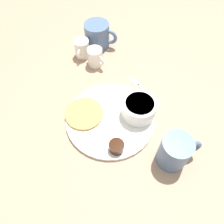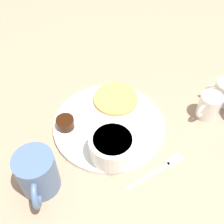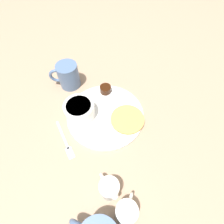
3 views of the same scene
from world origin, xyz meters
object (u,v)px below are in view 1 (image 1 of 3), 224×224
plate (110,119)px  fork (142,88)px  creamer_pitcher_near (95,57)px  second_mug (98,35)px  bowl (139,108)px  creamer_pitcher_far (82,48)px  coffee_mug (175,151)px

plate → fork: size_ratio=1.81×
creamer_pitcher_near → second_mug: second_mug is taller
plate → second_mug: 0.36m
bowl → creamer_pitcher_far: (-0.03, 0.34, -0.01)m
plate → creamer_pitcher_near: (0.08, 0.24, 0.03)m
coffee_mug → creamer_pitcher_near: bearing=91.2°
plate → fork: (0.16, 0.06, -0.00)m
coffee_mug → creamer_pitcher_near: coffee_mug is taller
bowl → creamer_pitcher_far: creamer_pitcher_far is taller
creamer_pitcher_far → creamer_pitcher_near: bearing=-72.3°
bowl → creamer_pitcher_near: (-0.01, 0.27, -0.01)m
fork → bowl: bearing=-131.1°
creamer_pitcher_far → fork: 0.28m
creamer_pitcher_far → bowl: bearing=-85.0°
coffee_mug → creamer_pitcher_far: 0.51m
second_mug → creamer_pitcher_far: bearing=-162.1°
creamer_pitcher_far → second_mug: (0.08, 0.03, 0.01)m
creamer_pitcher_far → plate: bearing=-99.9°
plate → fork: bearing=19.5°
bowl → second_mug: (0.05, 0.37, 0.00)m
creamer_pitcher_far → second_mug: size_ratio=0.62×
creamer_pitcher_far → second_mug: second_mug is taller
plate → bowl: (0.08, -0.03, 0.04)m
fork → second_mug: (-0.02, 0.28, 0.04)m
fork → creamer_pitcher_near: bearing=114.2°
plate → second_mug: second_mug is taller
plate → second_mug: size_ratio=2.45×
bowl → coffee_mug: bearing=-89.7°
plate → creamer_pitcher_near: creamer_pitcher_near is taller
creamer_pitcher_near → coffee_mug: bearing=-88.8°
coffee_mug → bowl: bearing=90.3°
coffee_mug → second_mug: 0.54m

